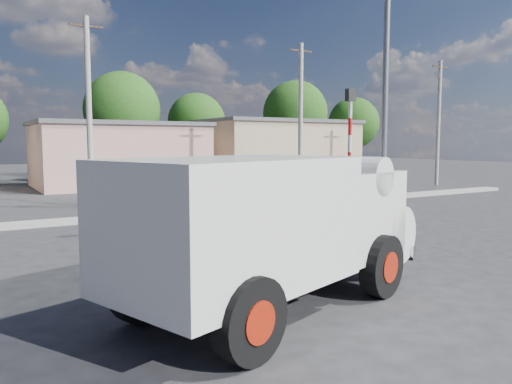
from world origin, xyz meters
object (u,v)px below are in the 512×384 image
bicycle (304,243)px  car_red (338,171)px  traffic_pole (350,149)px  truck (280,224)px  car_cream (297,176)px  streetlight (382,69)px  cyclist (304,227)px

bicycle → car_red: size_ratio=0.39×
car_red → traffic_pole: 21.56m
truck → car_cream: 23.20m
streetlight → car_red: bearing=53.1°
car_red → streetlight: streetlight is taller
cyclist → car_cream: cyclist is taller
bicycle → traffic_pole: bearing=-48.3°
streetlight → bicycle: bearing=-156.3°
bicycle → cyclist: 0.38m
truck → bicycle: truck is taller
car_red → traffic_pole: size_ratio=1.00×
bicycle → streetlight: 6.40m
streetlight → cyclist: bearing=-156.3°
car_red → traffic_pole: (-13.62, -16.60, 1.85)m
traffic_pole → streetlight: size_ratio=0.48×
truck → streetlight: 8.40m
car_cream → traffic_pole: traffic_pole is taller
car_cream → traffic_pole: 16.58m
cyclist → traffic_pole: 4.24m
cyclist → truck: bearing=144.6°
car_cream → traffic_pole: size_ratio=0.89×
cyclist → car_cream: size_ratio=0.42×
bicycle → traffic_pole: traffic_pole is taller
cyclist → traffic_pole: traffic_pole is taller
bicycle → car_red: bearing=-33.7°
car_cream → streetlight: bearing=159.4°
car_cream → car_red: 5.84m
cyclist → traffic_pole: size_ratio=0.38×
car_red → truck: bearing=122.8°
traffic_pole → bicycle: bearing=-146.6°
cyclist → traffic_pole: (3.21, 2.12, 1.78)m
cyclist → car_red: (16.84, 18.72, -0.07)m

